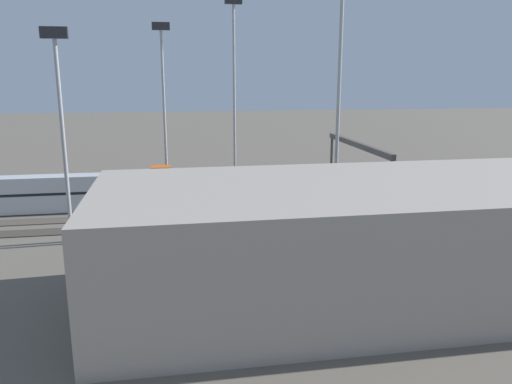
% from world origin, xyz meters
% --- Properties ---
extents(ground_plane, '(400.00, 400.00, 0.00)m').
position_xyz_m(ground_plane, '(0.00, 0.00, 0.00)').
color(ground_plane, '#60594F').
extents(track_bed_0, '(140.00, 2.80, 0.12)m').
position_xyz_m(track_bed_0, '(0.00, -10.00, 0.06)').
color(track_bed_0, '#3D3833').
rests_on(track_bed_0, ground_plane).
extents(track_bed_1, '(140.00, 2.80, 0.12)m').
position_xyz_m(track_bed_1, '(0.00, -5.00, 0.06)').
color(track_bed_1, '#4C443D').
rests_on(track_bed_1, ground_plane).
extents(track_bed_2, '(140.00, 2.80, 0.12)m').
position_xyz_m(track_bed_2, '(0.00, 0.00, 0.06)').
color(track_bed_2, '#3D3833').
rests_on(track_bed_2, ground_plane).
extents(track_bed_3, '(140.00, 2.80, 0.12)m').
position_xyz_m(track_bed_3, '(0.00, 5.00, 0.06)').
color(track_bed_3, '#4C443D').
rests_on(track_bed_3, ground_plane).
extents(track_bed_4, '(140.00, 2.80, 0.12)m').
position_xyz_m(track_bed_4, '(0.00, 10.00, 0.06)').
color(track_bed_4, '#3D3833').
rests_on(track_bed_4, ground_plane).
extents(train_on_track_2, '(119.80, 3.06, 5.00)m').
position_xyz_m(train_on_track_2, '(3.22, 0.00, 2.62)').
color(train_on_track_2, silver).
rests_on(train_on_track_2, ground_plane).
extents(train_on_track_1, '(10.00, 3.00, 5.00)m').
position_xyz_m(train_on_track_1, '(13.54, -5.00, 2.16)').
color(train_on_track_1, '#D85914').
rests_on(train_on_track_1, ground_plane).
extents(train_on_track_4, '(66.40, 3.06, 4.40)m').
position_xyz_m(train_on_track_4, '(-18.24, 10.00, 2.09)').
color(train_on_track_4, maroon).
rests_on(train_on_track_4, ground_plane).
extents(light_mast_0, '(2.80, 0.70, 26.83)m').
position_xyz_m(light_mast_0, '(15.39, -12.53, 17.13)').
color(light_mast_0, '#9EA0A5').
rests_on(light_mast_0, ground_plane).
extents(light_mast_1, '(2.80, 0.70, 30.74)m').
position_xyz_m(light_mast_1, '(-5.60, 12.81, 19.25)').
color(light_mast_1, '#9EA0A5').
rests_on(light_mast_1, ground_plane).
extents(light_mast_2, '(2.80, 0.70, 31.01)m').
position_xyz_m(light_mast_2, '(3.78, -12.72, 19.39)').
color(light_mast_2, '#9EA0A5').
rests_on(light_mast_2, ground_plane).
extents(light_mast_3, '(2.80, 0.70, 23.61)m').
position_xyz_m(light_mast_3, '(26.23, 13.93, 15.35)').
color(light_mast_3, '#9EA0A5').
rests_on(light_mast_3, ground_plane).
extents(signal_gantry, '(0.70, 25.00, 8.80)m').
position_xyz_m(signal_gantry, '(-13.35, 0.00, 7.42)').
color(signal_gantry, '#4C4742').
rests_on(signal_gantry, ground_plane).
extents(maintenance_shed, '(51.51, 18.81, 10.00)m').
position_xyz_m(maintenance_shed, '(-4.72, 33.27, 5.00)').
color(maintenance_shed, '#9E9389').
rests_on(maintenance_shed, ground_plane).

